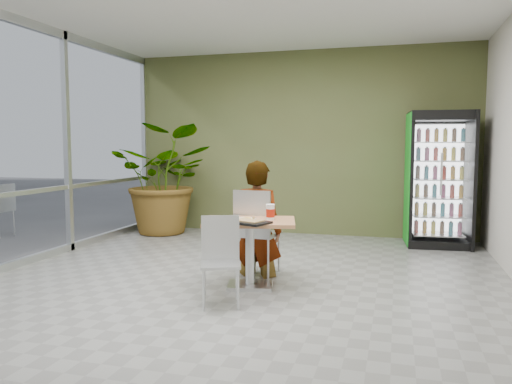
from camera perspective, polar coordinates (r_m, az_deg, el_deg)
ground at (r=5.63m, az=-2.16°, el=-10.75°), size 7.00×7.00×0.00m
room_envelope at (r=5.41m, az=-2.21°, el=5.74°), size 6.00×7.00×3.20m
storefront_frame at (r=6.95m, az=-26.54°, el=5.10°), size 0.10×7.00×3.20m
dining_table at (r=5.50m, az=-0.70°, el=-5.41°), size 1.10×0.88×0.75m
chair_far at (r=5.94m, az=-0.11°, el=-3.89°), size 0.50×0.50×1.04m
chair_near at (r=4.99m, az=-4.08°, el=-6.90°), size 0.49×0.49×0.86m
seated_woman at (r=6.00m, az=0.14°, el=-4.42°), size 0.66×0.46×1.69m
pizza_plate at (r=5.48m, az=-1.07°, el=-3.01°), size 0.25×0.20×0.03m
soda_cup at (r=5.46m, az=1.65°, el=-2.33°), size 0.10×0.10×0.17m
napkin_stack at (r=5.35m, az=-3.37°, el=-3.29°), size 0.16×0.16×0.02m
cafeteria_tray at (r=5.21m, az=-0.78°, el=-3.50°), size 0.48×0.42×0.02m
beverage_fridge at (r=8.19m, az=20.17°, el=1.37°), size 1.01×0.80×2.08m
potted_plant at (r=8.97m, az=-10.24°, el=1.44°), size 1.94×1.74×1.93m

